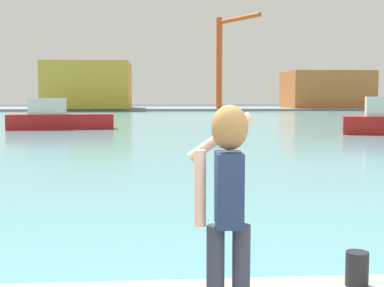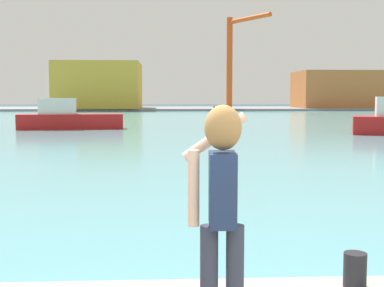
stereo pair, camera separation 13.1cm
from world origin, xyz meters
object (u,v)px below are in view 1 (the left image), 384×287
Objects in this scene: person_photographer at (227,194)px; warehouse_right at (326,90)px; warehouse_left at (89,85)px; port_crane at (224,53)px; boat_moored at (58,118)px; harbor_bollard at (357,269)px.

person_photographer is 0.12× the size of warehouse_right.
person_photographer is at bearing -82.22° from warehouse_left.
port_crane reaches higher than person_photographer.
boat_moored is (-7.72, 35.23, -0.90)m from person_photographer.
person_photographer is at bearing -84.23° from boat_moored.
person_photographer is at bearing -148.89° from harbor_bollard.
port_crane is at bearing -13.22° from warehouse_left.
warehouse_left is at bearing -178.16° from warehouse_right.
harbor_bollard is 0.02× the size of warehouse_left.
person_photographer is at bearing -97.52° from port_crane.
port_crane is at bearing -4.80° from person_photographer.
port_crane is (18.57, 47.00, 8.79)m from boat_moored.
warehouse_right is (42.48, 1.36, -0.66)m from warehouse_left.
harbor_bollard is 0.02× the size of port_crane.
boat_moored is at bearing 104.79° from harbor_bollard.
warehouse_left is at bearing 10.50° from person_photographer.
harbor_bollard is at bearing -56.18° from person_photographer.
warehouse_right is at bearing 18.87° from port_crane.
person_photographer is 0.22× the size of boat_moored.
harbor_bollard is 0.02× the size of warehouse_right.
boat_moored is 52.65m from warehouse_left.
boat_moored is at bearing -85.36° from warehouse_left.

